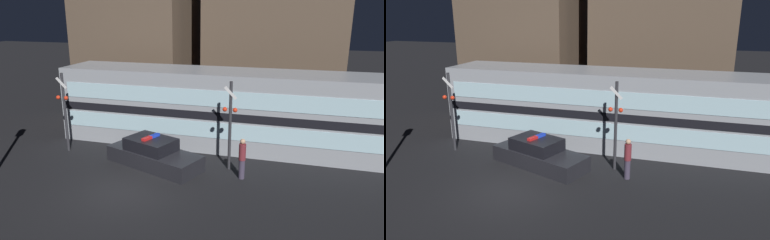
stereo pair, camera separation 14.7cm
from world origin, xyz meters
TOP-DOWN VIEW (x-y plane):
  - ground_plane at (0.00, 0.00)m, footprint 120.00×120.00m
  - train at (2.71, 6.24)m, footprint 17.46×3.10m
  - police_car at (0.12, 2.66)m, footprint 4.86×3.18m
  - pedestrian at (4.24, 2.40)m, footprint 0.30×0.30m
  - crossing_signal_near at (3.54, 3.20)m, footprint 0.65×0.30m
  - crossing_signal_far at (-4.77, 3.16)m, footprint 0.65×0.30m
  - building_left at (-5.20, 13.37)m, footprint 7.45×6.72m
  - building_center at (4.38, 14.60)m, footprint 9.15×5.34m

SIDE VIEW (x-z plane):
  - ground_plane at x=0.00m, z-range 0.00..0.00m
  - police_car at x=0.12m, z-range -0.18..1.23m
  - pedestrian at x=4.24m, z-range 0.02..1.81m
  - train at x=2.71m, z-range 0.00..3.96m
  - crossing_signal_far at x=-4.77m, z-range 0.18..4.18m
  - crossing_signal_near at x=3.54m, z-range 0.18..4.19m
  - building_left at x=-5.20m, z-range 0.00..8.86m
  - building_center at x=4.38m, z-range 0.00..10.29m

